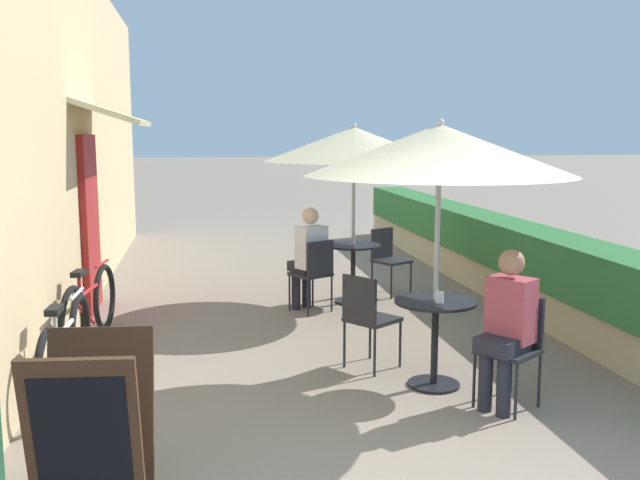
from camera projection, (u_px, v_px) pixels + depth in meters
name	position (u px, v px, depth m)	size (l,w,h in m)	color
cafe_facade_wall	(79.00, 136.00, 8.73)	(0.98, 11.70, 4.20)	#D6B784
planter_hedge	(482.00, 248.00, 9.87)	(0.60, 10.70, 1.01)	tan
patio_table_near	(435.00, 328.00, 5.97)	(0.69, 0.69, 0.74)	black
patio_umbrella_near	(439.00, 150.00, 5.75)	(2.20, 2.20, 2.24)	#B7B7BC
cafe_chair_near_left	(513.00, 341.00, 5.54)	(0.56, 0.56, 0.87)	#232328
seated_patron_near_left	(507.00, 322.00, 5.44)	(0.51, 0.49, 1.25)	#23232D
cafe_chair_near_right	(367.00, 314.00, 6.38)	(0.56, 0.56, 0.87)	#232328
coffee_cup_near	(439.00, 297.00, 5.84)	(0.07, 0.07, 0.09)	white
patio_table_mid	(353.00, 263.00, 8.92)	(0.69, 0.69, 0.74)	black
patio_umbrella_mid	(354.00, 144.00, 8.70)	(2.20, 2.20, 2.24)	#B7B7BC
cafe_chair_mid_left	(314.00, 270.00, 8.43)	(0.55, 0.55, 0.87)	#232328
seated_patron_mid_left	(309.00, 254.00, 8.49)	(0.48, 0.51, 1.25)	#23232D
cafe_chair_mid_right	(388.00, 255.00, 9.41)	(0.55, 0.55, 0.87)	#232328
bicycle_leaning	(66.00, 350.00, 5.80)	(0.14, 1.79, 0.80)	black
bicycle_second	(90.00, 308.00, 7.16)	(0.31, 1.79, 0.82)	black
menu_board	(93.00, 430.00, 3.94)	(0.67, 0.69, 1.00)	#422819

